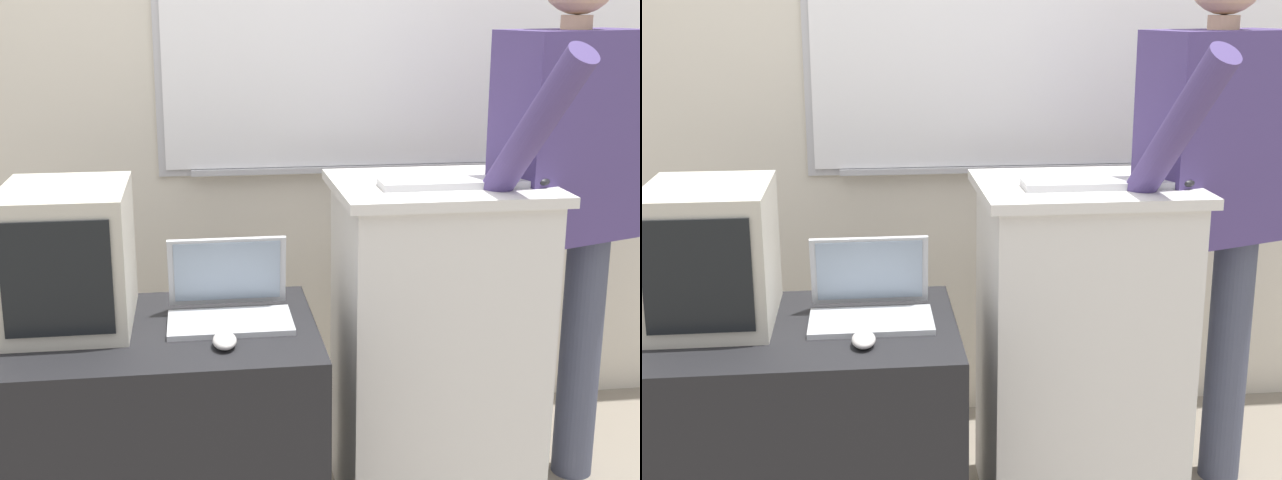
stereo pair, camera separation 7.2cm
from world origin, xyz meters
TOP-DOWN VIEW (x-y plane):
  - back_wall at (0.02, 1.24)m, footprint 6.40×0.17m
  - lectern_podium at (0.36, 0.51)m, footprint 0.62×0.51m
  - side_desk at (-0.45, 0.30)m, footprint 0.84×0.61m
  - person_presenter at (0.76, 0.54)m, footprint 0.60×0.65m
  - laptop at (-0.26, 0.36)m, footprint 0.33×0.25m
  - wireless_keyboard at (0.38, 0.44)m, footprint 0.42×0.11m
  - computer_mouse_by_laptop at (-0.28, 0.15)m, footprint 0.06×0.10m
  - computer_mouse_by_keyboard at (0.62, 0.43)m, footprint 0.06×0.10m
  - crt_monitor at (-0.68, 0.38)m, footprint 0.32×0.42m

SIDE VIEW (x-z plane):
  - side_desk at x=-0.45m, z-range 0.00..0.68m
  - lectern_podium at x=0.36m, z-range 0.00..1.01m
  - computer_mouse_by_laptop at x=-0.28m, z-range 0.68..0.72m
  - laptop at x=-0.26m, z-range 0.63..0.85m
  - crt_monitor at x=-0.68m, z-range 0.68..1.05m
  - person_presenter at x=0.76m, z-range 0.14..1.84m
  - wireless_keyboard at x=0.38m, z-range 1.01..1.03m
  - computer_mouse_by_keyboard at x=0.62m, z-range 1.01..1.04m
  - back_wall at x=0.02m, z-range 0.01..2.62m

